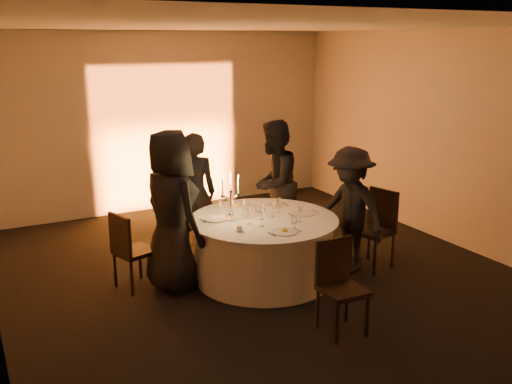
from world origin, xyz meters
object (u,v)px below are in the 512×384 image
guest_left (171,211)px  guest_right (350,210)px  chair_back_left (184,215)px  chair_front (339,280)px  chair_left (129,247)px  guest_back_right (274,184)px  chair_right (377,224)px  banquet_table (264,248)px  chair_back_right (280,203)px  guest_back_left (194,193)px  candelabra (231,203)px  coffee_cup (239,228)px

guest_left → guest_right: guest_left is taller
chair_back_left → chair_front: bearing=119.2°
chair_left → guest_back_right: 2.33m
chair_right → guest_left: bearing=-116.7°
guest_right → chair_back_left: bearing=-149.6°
banquet_table → guest_left: guest_left is taller
chair_back_left → chair_back_right: size_ratio=0.98×
chair_back_right → chair_right: bearing=74.5°
guest_back_left → candelabra: 1.15m
guest_back_left → guest_right: guest_back_left is taller
chair_back_right → guest_left: (-2.01, -0.97, 0.43)m
guest_back_left → guest_back_right: bearing=-177.0°
guest_back_left → coffee_cup: bearing=104.6°
guest_left → chair_back_left: bearing=-40.7°
banquet_table → coffee_cup: size_ratio=16.36×
chair_front → guest_back_left: 2.80m
guest_back_right → guest_left: bearing=-12.7°
chair_right → guest_right: 0.46m
chair_right → candelabra: bearing=-117.4°
chair_back_left → guest_back_left: bearing=152.1°
coffee_cup → candelabra: 0.45m
banquet_table → candelabra: bearing=161.8°
chair_back_left → banquet_table: bearing=128.2°
guest_left → guest_back_right: bearing=-81.2°
guest_back_left → guest_back_right: size_ratio=0.93×
chair_left → chair_back_right: size_ratio=1.02×
chair_left → candelabra: 1.29m
chair_back_right → guest_right: (0.15, -1.49, 0.28)m
chair_right → coffee_cup: 1.96m
chair_left → chair_back_left: 1.40m
guest_back_right → guest_right: bearing=72.1°
coffee_cup → candelabra: bearing=77.9°
guest_left → candelabra: bearing=-114.6°
chair_right → candelabra: candelabra is taller
guest_back_right → guest_right: size_ratio=1.13×
chair_back_left → guest_right: (1.58, -1.64, 0.29)m
guest_right → guest_back_right: bearing=-176.4°
chair_front → coffee_cup: chair_front is taller
chair_front → guest_right: size_ratio=0.59×
banquet_table → guest_back_right: (0.70, 0.99, 0.51)m
guest_back_right → guest_right: (0.39, -1.25, -0.10)m
chair_right → chair_front: 1.84m
guest_back_left → chair_back_left: bearing=-28.9°
guest_back_left → coffee_cup: 1.55m
guest_back_left → guest_right: (1.48, -1.53, -0.04)m
chair_left → guest_right: size_ratio=0.59×
chair_left → chair_back_right: 2.60m
guest_right → coffee_cup: 1.55m
chair_front → guest_left: bearing=124.6°
chair_back_right → banquet_table: bearing=17.9°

